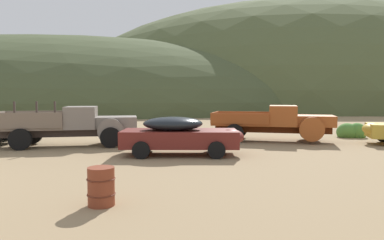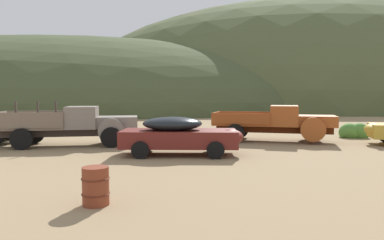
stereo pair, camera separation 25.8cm
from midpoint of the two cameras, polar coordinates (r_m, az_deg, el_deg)
name	(u,v)px [view 1 (the left image)]	position (r m, az deg, el deg)	size (l,w,h in m)	color
hill_far_left	(62,109)	(67.42, -20.24, 1.74)	(107.85, 60.88, 24.18)	#424C2D
hill_center	(294,106)	(82.04, 15.99, 2.20)	(100.79, 77.43, 42.86)	#4C5633
truck_primer_gray	(79,125)	(17.96, -18.13, -0.76)	(6.59, 2.90, 2.16)	#3D322D
car_oxblood	(183,135)	(14.45, -1.94, -2.42)	(5.04, 2.31, 1.57)	maroon
truck_oxide_orange	(281,122)	(19.23, 13.68, -0.35)	(6.53, 3.77, 1.89)	#51220D
oil_drum_by_truck	(101,186)	(8.25, -15.28, -10.27)	(0.63, 0.63, 0.86)	brown
bush_near_barrel	(350,132)	(22.40, 23.77, -1.83)	(1.65, 1.18, 1.08)	#4C8438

